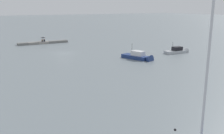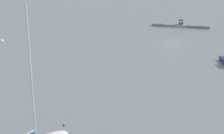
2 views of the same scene
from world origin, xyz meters
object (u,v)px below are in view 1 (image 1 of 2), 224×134
(person_seated_brown_right, at_px, (42,41))
(motorboat_navy_mid, at_px, (140,57))
(umbrella_open_black, at_px, (43,37))
(person_seated_dark_left, at_px, (44,40))
(motorboat_grey_far, at_px, (178,51))

(person_seated_brown_right, bearing_deg, motorboat_navy_mid, 118.37)
(person_seated_brown_right, relative_size, umbrella_open_black, 0.54)
(person_seated_brown_right, height_order, umbrella_open_black, umbrella_open_black)
(umbrella_open_black, distance_m, motorboat_navy_mid, 31.87)
(person_seated_dark_left, relative_size, umbrella_open_black, 0.54)
(umbrella_open_black, height_order, motorboat_grey_far, motorboat_grey_far)
(motorboat_grey_far, bearing_deg, person_seated_brown_right, -139.30)
(person_seated_brown_right, relative_size, motorboat_navy_mid, 0.11)
(umbrella_open_black, xyz_separation_m, motorboat_grey_far, (-22.06, 28.51, -1.40))
(person_seated_dark_left, relative_size, person_seated_brown_right, 1.00)
(motorboat_navy_mid, bearing_deg, person_seated_dark_left, -88.55)
(motorboat_navy_mid, bearing_deg, umbrella_open_black, -88.22)
(person_seated_dark_left, bearing_deg, person_seated_brown_right, 3.06)
(person_seated_dark_left, bearing_deg, motorboat_grey_far, 135.84)
(motorboat_navy_mid, relative_size, motorboat_grey_far, 1.18)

